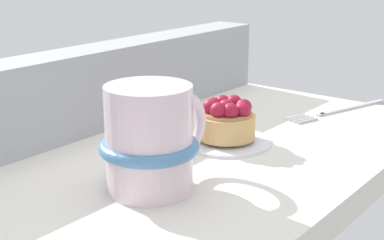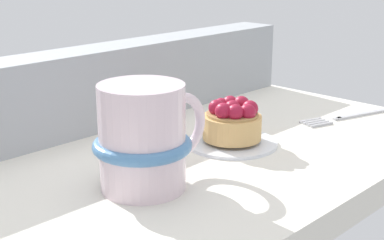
{
  "view_description": "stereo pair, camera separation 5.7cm",
  "coord_description": "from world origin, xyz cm",
  "px_view_note": "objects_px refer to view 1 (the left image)",
  "views": [
    {
      "loc": [
        -45.26,
        -35.98,
        21.39
      ],
      "look_at": [
        -2.14,
        -2.28,
        4.73
      ],
      "focal_mm": 53.29,
      "sensor_mm": 36.0,
      "label": 1
    },
    {
      "loc": [
        -41.52,
        -40.29,
        21.39
      ],
      "look_at": [
        -2.14,
        -2.28,
        4.73
      ],
      "focal_mm": 53.29,
      "sensor_mm": 36.0,
      "label": 2
    }
  ],
  "objects_px": {
    "raspberry_tart": "(226,119)",
    "dessert_fork": "(338,110)",
    "coffee_mug": "(151,139)",
    "dessert_plate": "(226,140)"
  },
  "relations": [
    {
      "from": "coffee_mug",
      "to": "dessert_plate",
      "type": "bearing_deg",
      "value": 7.63
    },
    {
      "from": "dessert_plate",
      "to": "raspberry_tart",
      "type": "distance_m",
      "value": 0.02
    },
    {
      "from": "dessert_plate",
      "to": "dessert_fork",
      "type": "height_order",
      "value": "dessert_plate"
    },
    {
      "from": "raspberry_tart",
      "to": "dessert_fork",
      "type": "distance_m",
      "value": 0.21
    },
    {
      "from": "raspberry_tart",
      "to": "dessert_fork",
      "type": "relative_size",
      "value": 0.38
    },
    {
      "from": "dessert_plate",
      "to": "dessert_fork",
      "type": "distance_m",
      "value": 0.21
    },
    {
      "from": "coffee_mug",
      "to": "raspberry_tart",
      "type": "bearing_deg",
      "value": 7.59
    },
    {
      "from": "coffee_mug",
      "to": "dessert_fork",
      "type": "bearing_deg",
      "value": -4.44
    },
    {
      "from": "dessert_fork",
      "to": "dessert_plate",
      "type": "bearing_deg",
      "value": 166.88
    },
    {
      "from": "raspberry_tart",
      "to": "coffee_mug",
      "type": "relative_size",
      "value": 0.52
    }
  ]
}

